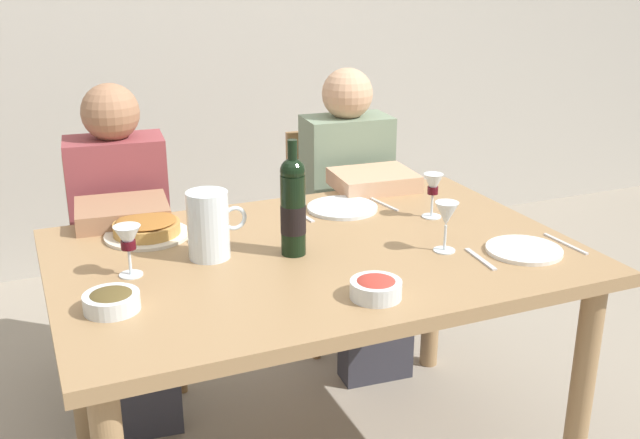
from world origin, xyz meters
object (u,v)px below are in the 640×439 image
Objects in this scene: baked_tart at (147,228)px; wine_glass_centre at (128,240)px; chair_left at (122,252)px; diner_right at (356,211)px; wine_glass_right_diner at (446,216)px; water_pitcher at (209,229)px; diner_left at (124,244)px; salad_bowl at (376,287)px; wine_bottle at (294,207)px; dinner_plate_right_setting at (524,250)px; wine_glass_left_diner at (433,187)px; dinner_plate_left_setting at (342,208)px; olive_bowl at (111,300)px; dining_table at (316,279)px; chair_right at (335,220)px.

baked_tart is 1.83× the size of wine_glass_centre.
diner_right is (0.88, -0.23, 0.12)m from chair_left.
water_pitcher is at bearing 160.96° from wine_glass_right_diner.
diner_left is at bearing 83.82° from wine_glass_centre.
diner_left is (0.07, 0.61, -0.24)m from wine_glass_centre.
diner_left reaches higher than chair_left.
wine_glass_centre reaches higher than salad_bowl.
salad_bowl is at bearing -76.16° from wine_bottle.
dinner_plate_right_setting is (1.08, -0.28, -0.09)m from wine_glass_centre.
wine_glass_left_diner reaches higher than salad_bowl.
wine_glass_centre is at bearing -159.97° from dinner_plate_left_setting.
diner_left is at bearing 153.71° from dinner_plate_left_setting.
wine_glass_left_diner is 0.13× the size of diner_left.
wine_bottle reaches higher than water_pitcher.
wine_glass_right_diner is at bearing -11.71° from wine_glass_centre.
wine_bottle is 0.57m from olive_bowl.
diner_left is at bearing 150.48° from wine_glass_left_diner.
dining_table is 5.81× the size of baked_tart.
water_pitcher is 0.17× the size of diner_left.
salad_bowl is (0.09, -0.35, -0.12)m from wine_bottle.
wine_glass_right_diner is (-0.12, -0.27, 0.00)m from wine_glass_left_diner.
wine_glass_left_diner reaches higher than dinner_plate_right_setting.
diner_right is (0.74, 0.58, -0.23)m from water_pitcher.
dinner_plate_left_setting is (0.21, 0.65, -0.02)m from salad_bowl.
diner_right is (-0.11, 0.89, -0.15)m from dinner_plate_right_setting.
wine_glass_right_diner is 0.68× the size of dinner_plate_right_setting.
olive_bowl is (-0.60, -0.16, 0.12)m from dining_table.
wine_glass_left_diner is 0.29m from wine_glass_right_diner.
baked_tart is (-0.13, 0.24, -0.06)m from water_pitcher.
salad_bowl is at bearing -87.47° from dining_table.
dinner_plate_left_setting is 0.20× the size of diner_left.
olive_bowl is (-0.53, -0.16, -0.12)m from wine_bottle.
salad_bowl is (0.31, -0.42, -0.06)m from water_pitcher.
dinner_plate_right_setting is (0.55, -0.25, 0.10)m from dining_table.
olive_bowl is at bearing -142.90° from water_pitcher.
wine_glass_right_diner is 0.25m from dinner_plate_right_setting.
water_pitcher is 0.53m from salad_bowl.
diner_right is at bearing 91.90° from wine_glass_left_diner.
water_pitcher is 0.22× the size of chair_left.
wine_glass_left_diner is at bearing 5.20° from wine_glass_centre.
dinner_plate_left_setting is at bearing -0.22° from baked_tart.
olive_bowl is 1.52m from chair_right.
chair_left is (-0.44, 0.87, -0.17)m from dining_table.
dinner_plate_right_setting is (0.21, -0.10, -0.10)m from wine_glass_right_diner.
wine_glass_left_diner is at bearing 46.56° from salad_bowl.
diner_right reaches higher than baked_tart.
chair_right is (0.12, 1.03, -0.37)m from wine_glass_right_diner.
water_pitcher is 0.76m from wine_glass_left_diner.
wine_glass_left_diner is at bearing 3.73° from water_pitcher.
chair_left is (0.09, 0.85, -0.36)m from wine_glass_centre.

